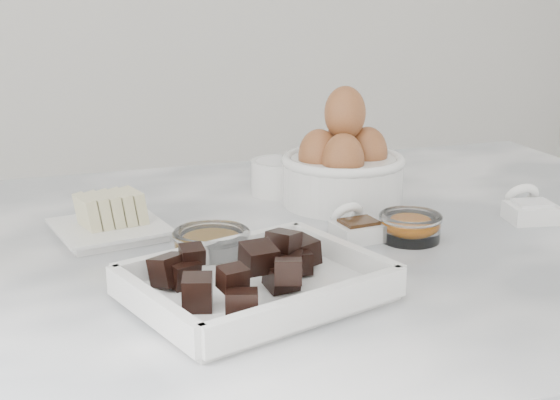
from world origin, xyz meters
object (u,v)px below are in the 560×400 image
(egg_bowl, at_px, (343,166))
(salt_spoon, at_px, (529,208))
(butter_plate, at_px, (107,221))
(zest_bowl, at_px, (410,226))
(vanilla_spoon, at_px, (356,227))
(sugar_ramekin, at_px, (279,176))
(honey_bowl, at_px, (212,246))
(chocolate_dish, at_px, (257,275))

(egg_bowl, relative_size, salt_spoon, 2.04)
(butter_plate, distance_m, egg_bowl, 0.32)
(butter_plate, xyz_separation_m, salt_spoon, (0.52, -0.11, -0.00))
(zest_bowl, relative_size, vanilla_spoon, 1.02)
(sugar_ramekin, xyz_separation_m, zest_bowl, (0.08, -0.24, -0.01))
(sugar_ramekin, bearing_deg, honey_bowl, -123.58)
(vanilla_spoon, bearing_deg, egg_bowl, 73.09)
(honey_bowl, relative_size, zest_bowl, 1.14)
(honey_bowl, bearing_deg, vanilla_spoon, 7.54)
(honey_bowl, relative_size, vanilla_spoon, 1.16)
(egg_bowl, height_order, zest_bowl, egg_bowl)
(sugar_ramekin, distance_m, vanilla_spoon, 0.22)
(egg_bowl, bearing_deg, sugar_ramekin, 130.51)
(zest_bowl, bearing_deg, egg_bowl, 95.53)
(sugar_ramekin, bearing_deg, butter_plate, -156.35)
(chocolate_dish, distance_m, butter_plate, 0.26)
(vanilla_spoon, bearing_deg, salt_spoon, -0.82)
(chocolate_dish, distance_m, vanilla_spoon, 0.21)
(honey_bowl, bearing_deg, zest_bowl, -0.68)
(egg_bowl, bearing_deg, vanilla_spoon, -106.91)
(chocolate_dish, xyz_separation_m, egg_bowl, (0.21, 0.27, 0.03))
(butter_plate, bearing_deg, zest_bowl, -21.09)
(sugar_ramekin, bearing_deg, salt_spoon, -39.62)
(chocolate_dish, height_order, butter_plate, chocolate_dish)
(butter_plate, relative_size, honey_bowl, 1.69)
(butter_plate, height_order, vanilla_spoon, butter_plate)
(chocolate_dish, relative_size, zest_bowl, 3.70)
(chocolate_dish, height_order, zest_bowl, chocolate_dish)
(honey_bowl, bearing_deg, salt_spoon, 2.79)
(egg_bowl, xyz_separation_m, zest_bowl, (0.02, -0.17, -0.03))
(sugar_ramekin, height_order, vanilla_spoon, sugar_ramekin)
(chocolate_dish, height_order, sugar_ramekin, chocolate_dish)
(egg_bowl, bearing_deg, butter_plate, -173.64)
(chocolate_dish, distance_m, salt_spoon, 0.43)
(honey_bowl, height_order, vanilla_spoon, vanilla_spoon)
(sugar_ramekin, relative_size, honey_bowl, 0.95)
(butter_plate, relative_size, zest_bowl, 1.92)
(salt_spoon, bearing_deg, chocolate_dish, -162.03)
(butter_plate, xyz_separation_m, zest_bowl, (0.34, -0.13, -0.00))
(chocolate_dish, distance_m, egg_bowl, 0.34)
(butter_plate, distance_m, honey_bowl, 0.16)
(chocolate_dish, height_order, salt_spoon, chocolate_dish)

